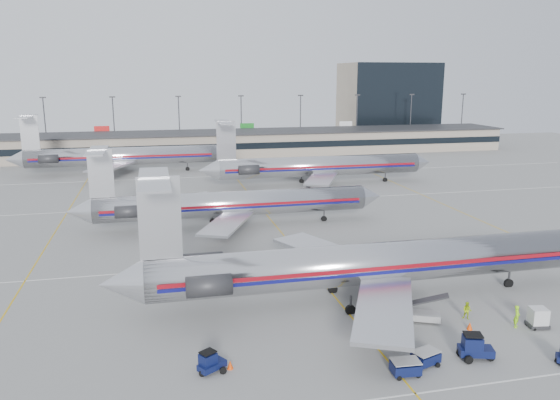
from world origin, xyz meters
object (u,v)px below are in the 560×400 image
object	(u,v)px
jet_second_row	(227,204)
uld_container	(538,318)
jet_foreground	(364,263)
tug_center	(474,347)
belt_loader	(417,313)

from	to	relation	value
jet_second_row	uld_container	bearing A→B (deg)	-60.18
uld_container	jet_foreground	bearing A→B (deg)	155.31
jet_second_row	tug_center	distance (m)	42.87
jet_second_row	belt_loader	size ratio (longest dim) A/B	9.09
jet_foreground	uld_container	size ratio (longest dim) A/B	26.74
jet_second_row	tug_center	world-z (taller)	jet_second_row
jet_foreground	uld_container	distance (m)	15.32
tug_center	uld_container	xyz separation A→B (m)	(8.24, 3.56, -0.07)
jet_second_row	belt_loader	world-z (taller)	jet_second_row
uld_container	tug_center	bearing A→B (deg)	-146.72
tug_center	uld_container	bearing A→B (deg)	39.95
uld_container	belt_loader	bearing A→B (deg)	169.53
jet_second_row	belt_loader	xyz separation A→B (m)	(11.99, -33.73, -2.69)
tug_center	belt_loader	size ratio (longest dim) A/B	0.57
tug_center	belt_loader	distance (m)	7.12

